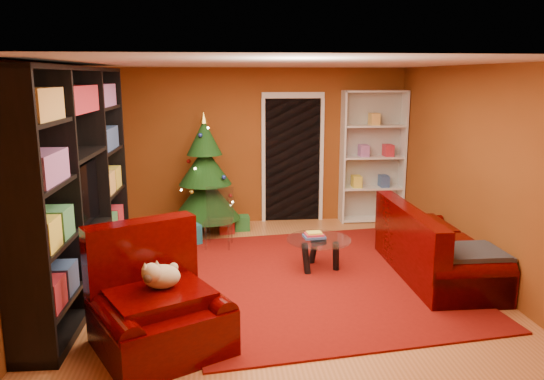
{
  "coord_description": "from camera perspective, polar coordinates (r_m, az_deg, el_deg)",
  "views": [
    {
      "loc": [
        -0.69,
        -6.11,
        2.46
      ],
      "look_at": [
        0.0,
        0.4,
        1.05
      ],
      "focal_mm": 35.0,
      "sensor_mm": 36.0,
      "label": 1
    }
  ],
  "objects": [
    {
      "name": "floor",
      "position": [
        6.63,
        0.37,
        -9.86
      ],
      "size": [
        5.0,
        5.5,
        0.05
      ],
      "primitive_type": "cube",
      "color": "#B06432",
      "rests_on": "ground"
    },
    {
      "name": "ceiling",
      "position": [
        6.15,
        0.4,
        13.7
      ],
      "size": [
        5.0,
        5.5,
        0.05
      ],
      "primitive_type": "cube",
      "color": "silver",
      "rests_on": "wall_back"
    },
    {
      "name": "gift_box_green",
      "position": [
        8.66,
        -3.26,
        -3.55
      ],
      "size": [
        0.25,
        0.25,
        0.24
      ],
      "primitive_type": "cube",
      "rotation": [
        0.0,
        0.0,
        0.06
      ],
      "color": "#1C5E26",
      "rests_on": "floor"
    },
    {
      "name": "christmas_tree",
      "position": [
        8.4,
        -7.2,
        1.62
      ],
      "size": [
        1.38,
        1.38,
        1.94
      ],
      "primitive_type": null,
      "rotation": [
        0.0,
        0.0,
        0.32
      ],
      "color": "black",
      "rests_on": "floor"
    },
    {
      "name": "acrylic_chair",
      "position": [
        7.72,
        -5.77,
        -3.41
      ],
      "size": [
        0.47,
        0.5,
        0.79
      ],
      "primitive_type": null,
      "rotation": [
        0.0,
        0.0,
        -0.16
      ],
      "color": "#66605B",
      "rests_on": "rug"
    },
    {
      "name": "gift_box_teal",
      "position": [
        8.01,
        -8.95,
        -4.73
      ],
      "size": [
        0.41,
        0.41,
        0.31
      ],
      "primitive_type": "cube",
      "rotation": [
        0.0,
        0.0,
        0.43
      ],
      "color": "#165F7A",
      "rests_on": "floor"
    },
    {
      "name": "rug",
      "position": [
        6.68,
        4.88,
        -9.4
      ],
      "size": [
        3.61,
        4.08,
        0.02
      ],
      "primitive_type": "cube",
      "rotation": [
        0.0,
        0.0,
        0.12
      ],
      "color": "maroon",
      "rests_on": "floor"
    },
    {
      "name": "coffee_table",
      "position": [
        6.9,
        5.03,
        -6.87
      ],
      "size": [
        0.9,
        0.9,
        0.52
      ],
      "primitive_type": null,
      "rotation": [
        0.0,
        0.0,
        0.09
      ],
      "color": "gray",
      "rests_on": "rug"
    },
    {
      "name": "wall_back",
      "position": [
        8.98,
        -1.6,
        4.73
      ],
      "size": [
        5.0,
        0.05,
        2.6
      ],
      "primitive_type": "cube",
      "color": "brown",
      "rests_on": "ground"
    },
    {
      "name": "media_unit",
      "position": [
        6.27,
        -20.59,
        0.53
      ],
      "size": [
        0.61,
        3.35,
        2.56
      ],
      "primitive_type": null,
      "rotation": [
        0.0,
        0.0,
        -0.03
      ],
      "color": "black",
      "rests_on": "floor"
    },
    {
      "name": "wall_right",
      "position": [
        7.0,
        21.41,
        1.77
      ],
      "size": [
        0.05,
        5.5,
        2.6
      ],
      "primitive_type": "cube",
      "color": "brown",
      "rests_on": "ground"
    },
    {
      "name": "dog",
      "position": [
        4.97,
        -11.78,
        -9.1
      ],
      "size": [
        0.49,
        0.45,
        0.3
      ],
      "primitive_type": null,
      "rotation": [
        0.0,
        0.0,
        0.48
      ],
      "color": "beige",
      "rests_on": "armchair"
    },
    {
      "name": "doorway",
      "position": [
        9.04,
        2.23,
        3.17
      ],
      "size": [
        1.06,
        0.6,
        2.16
      ],
      "primitive_type": null,
      "color": "black",
      "rests_on": "floor"
    },
    {
      "name": "armchair",
      "position": [
        4.99,
        -11.99,
        -11.77
      ],
      "size": [
        1.58,
        1.58,
        0.91
      ],
      "primitive_type": null,
      "rotation": [
        0.0,
        0.0,
        0.48
      ],
      "color": "#340000",
      "rests_on": "rug"
    },
    {
      "name": "gift_box_red",
      "position": [
        8.53,
        -4.92,
        -3.81
      ],
      "size": [
        0.25,
        0.25,
        0.24
      ],
      "primitive_type": "cube",
      "rotation": [
        0.0,
        0.0,
        0.05
      ],
      "color": "maroon",
      "rests_on": "floor"
    },
    {
      "name": "wall_left",
      "position": [
        6.48,
        -22.39,
        0.93
      ],
      "size": [
        0.05,
        5.5,
        2.6
      ],
      "primitive_type": "cube",
      "color": "brown",
      "rests_on": "ground"
    },
    {
      "name": "sofa",
      "position": [
        6.92,
        17.37,
        -5.29
      ],
      "size": [
        0.96,
        2.11,
        0.9
      ],
      "primitive_type": null,
      "rotation": [
        0.0,
        0.0,
        1.56
      ],
      "color": "#340000",
      "rests_on": "rug"
    },
    {
      "name": "white_bookshelf",
      "position": [
        9.17,
        10.77,
        3.49
      ],
      "size": [
        1.07,
        0.4,
        2.29
      ],
      "primitive_type": null,
      "rotation": [
        0.0,
        0.0,
        -0.02
      ],
      "color": "white",
      "rests_on": "floor"
    }
  ]
}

